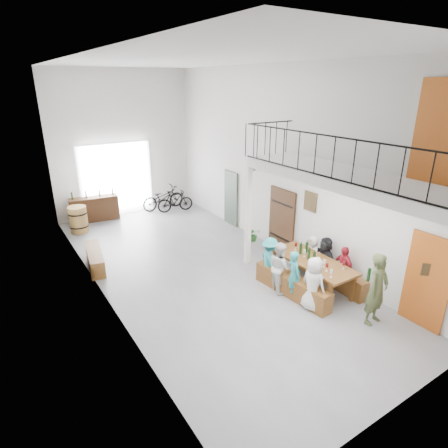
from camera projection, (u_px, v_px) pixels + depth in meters
floor at (201, 268)px, 10.71m from camera, size 12.00×12.00×0.00m
room_walls at (198, 143)px, 9.45m from camera, size 12.00×12.00×12.00m
gateway_portal at (117, 180)px, 14.67m from camera, size 2.80×0.08×2.80m
right_wall_decor at (322, 212)px, 10.00m from camera, size 0.07×8.28×5.07m
balcony at (347, 181)px, 8.21m from camera, size 1.52×5.62×4.00m
tasting_table at (312, 263)px, 9.45m from camera, size 0.99×2.33×0.79m
bench_inner at (292, 286)px, 9.26m from camera, size 0.53×2.26×0.52m
bench_wall at (330, 274)px, 9.84m from camera, size 0.41×2.27×0.52m
tableware at (314, 255)px, 9.37m from camera, size 0.67×1.63×0.35m
side_bench at (95, 259)px, 10.73m from camera, size 0.66×1.79×0.49m
oak_barrel at (78, 219)px, 13.13m from camera, size 0.64×0.64×0.94m
serving_counter at (95, 209)px, 14.25m from camera, size 1.81×0.71×0.93m
counter_bottles at (93, 194)px, 14.03m from camera, size 1.51×0.22×0.28m
guest_left_a at (313, 284)px, 8.58m from camera, size 0.47×0.68×1.31m
guest_left_b at (294, 275)px, 9.02m from camera, size 0.42×0.53×1.26m
guest_left_c at (280, 267)px, 9.36m from camera, size 0.65×0.74×1.31m
guest_left_d at (270, 260)px, 9.74m from camera, size 0.68×0.92×1.27m
guest_right_a at (343, 268)px, 9.42m from camera, size 0.40×0.73×1.18m
guest_right_b at (324, 258)px, 9.93m from camera, size 0.67×1.17×1.20m
guest_right_c at (312, 254)px, 10.33m from camera, size 0.35×0.53×1.07m
host_standing at (377, 289)px, 8.02m from camera, size 0.65×0.48×1.65m
potted_plant at (254, 234)px, 12.47m from camera, size 0.51×0.47×0.46m
bicycle_near at (163, 198)px, 15.52m from camera, size 1.87×0.74×0.96m
bicycle_far at (175, 201)px, 15.24m from camera, size 1.53×0.67×0.89m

